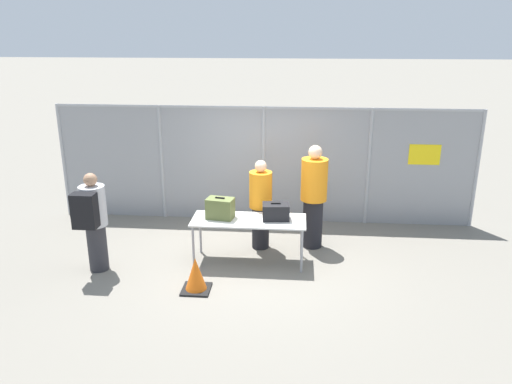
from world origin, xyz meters
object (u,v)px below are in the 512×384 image
traveler_hooded (93,219)px  security_worker_near (261,203)px  suitcase_olive (220,208)px  security_worker_far (314,196)px  utility_trailer (332,173)px  traffic_cone (196,275)px  inspection_table (249,223)px  suitcase_black (276,212)px

traveler_hooded → security_worker_near: (2.57, 1.15, -0.07)m
suitcase_olive → security_worker_far: (1.55, 0.72, 0.03)m
security_worker_near → utility_trailer: security_worker_near is taller
security_worker_far → traffic_cone: bearing=17.7°
security_worker_near → traveler_hooded: bearing=17.0°
inspection_table → security_worker_near: security_worker_near is taller
inspection_table → utility_trailer: 4.54m
inspection_table → suitcase_black: (0.44, 0.05, 0.19)m
security_worker_near → utility_trailer: (1.48, 3.61, -0.44)m
security_worker_far → utility_trailer: security_worker_far is taller
inspection_table → security_worker_near: 0.65m
utility_trailer → traffic_cone: (-2.32, -5.25, -0.15)m
security_worker_near → traffic_cone: 1.94m
suitcase_olive → utility_trailer: 4.73m
suitcase_black → security_worker_near: (-0.29, 0.56, -0.07)m
inspection_table → traffic_cone: inspection_table is taller
inspection_table → security_worker_far: (1.07, 0.74, 0.26)m
suitcase_black → traffic_cone: bearing=-136.5°
traffic_cone → traveler_hooded: bearing=164.0°
security_worker_near → traffic_cone: size_ratio=3.04×
utility_trailer → inspection_table: bearing=-111.0°
traveler_hooded → security_worker_far: bearing=0.8°
suitcase_olive → security_worker_near: (0.62, 0.59, -0.10)m
suitcase_olive → utility_trailer: suitcase_olive is taller
suitcase_olive → utility_trailer: bearing=63.4°
suitcase_black → utility_trailer: bearing=74.2°
utility_trailer → suitcase_black: bearing=-105.8°
suitcase_olive → suitcase_black: suitcase_olive is taller
traffic_cone → inspection_table: bearing=55.8°
security_worker_near → security_worker_far: bearing=-179.4°
suitcase_black → traffic_cone: size_ratio=0.86×
inspection_table → security_worker_far: 1.33m
suitcase_olive → suitcase_black: 0.92m
suitcase_black → security_worker_near: 0.64m
traffic_cone → security_worker_near: bearing=62.8°
suitcase_olive → security_worker_far: bearing=24.9°
security_worker_far → traffic_cone: 2.61m
inspection_table → security_worker_far: bearing=34.7°
inspection_table → traveler_hooded: 2.48m
suitcase_olive → traffic_cone: bearing=-102.0°
security_worker_near → security_worker_far: size_ratio=0.87×
security_worker_far → traffic_cone: security_worker_far is taller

